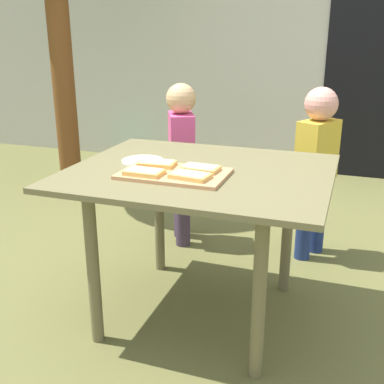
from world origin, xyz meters
name	(u,v)px	position (x,y,z in m)	size (l,w,h in m)	color
ground_plane	(199,312)	(0.00, 0.00, 0.00)	(16.00, 16.00, 0.00)	brown
house_wall_back	(297,8)	(0.00, 2.72, 1.48)	(8.00, 0.20, 2.95)	#BCB7A8
house_door	(380,65)	(0.75, 2.61, 1.00)	(0.90, 0.02, 2.00)	black
dining_table	(200,190)	(0.00, 0.00, 0.62)	(1.12, 0.93, 0.71)	brown
cutting_board	(174,174)	(-0.07, -0.12, 0.72)	(0.44, 0.28, 0.02)	tan
pizza_slice_far_right	(200,168)	(0.02, -0.06, 0.74)	(0.16, 0.11, 0.02)	#E8B25A
pizza_slice_near_right	(190,176)	(0.02, -0.18, 0.74)	(0.17, 0.12, 0.02)	#E8B25A
pizza_slice_near_left	(144,172)	(-0.17, -0.19, 0.74)	(0.16, 0.10, 0.02)	#E8B25A
pizza_slice_far_left	(157,164)	(-0.18, -0.05, 0.74)	(0.16, 0.11, 0.02)	#E8B25A
plate_white_left	(143,161)	(-0.29, 0.03, 0.72)	(0.19, 0.19, 0.01)	white
child_left	(181,154)	(-0.37, 0.75, 0.57)	(0.23, 0.28, 0.99)	#423248
child_right	(316,161)	(0.43, 0.81, 0.58)	(0.24, 0.28, 1.00)	navy
garden_hose_coil	(119,162)	(-1.62, 2.26, 0.02)	(0.35, 0.35, 0.04)	#2CBB78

